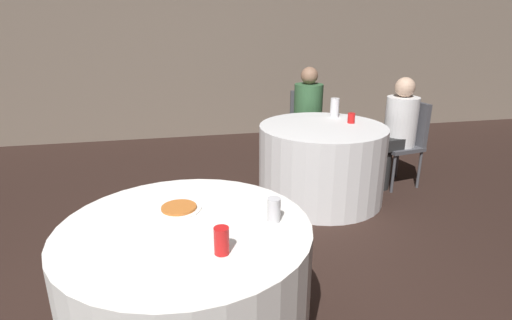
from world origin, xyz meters
name	(u,v)px	position (x,y,z in m)	size (l,w,h in m)	color
wall_back	(176,43)	(0.00, 4.35, 1.40)	(16.00, 0.06, 2.80)	gray
table_near	(189,291)	(-0.08, -0.01, 0.37)	(1.24, 1.24, 0.74)	white
table_far	(321,163)	(1.30, 1.74, 0.37)	(1.22, 1.22, 0.74)	white
chair_far_east	(406,136)	(2.31, 1.91, 0.54)	(0.47, 0.46, 0.90)	#47474C
chair_far_north	(306,122)	(1.47, 2.75, 0.54)	(0.46, 0.47, 0.90)	#47474C
person_green_jacket	(308,119)	(1.45, 2.59, 0.61)	(0.37, 0.50, 1.20)	#282828
person_white_shirt	(394,133)	(2.15, 1.88, 0.59)	(0.50, 0.36, 1.16)	#282828
pizza_plate_near	(179,208)	(-0.10, 0.18, 0.75)	(0.23, 0.23, 0.02)	white
soda_can_silver	(274,210)	(0.36, -0.04, 0.81)	(0.07, 0.07, 0.12)	silver
soda_can_red	(222,241)	(0.07, -0.28, 0.81)	(0.07, 0.07, 0.12)	red
bottle_far	(335,108)	(1.54, 2.06, 0.84)	(0.09, 0.09, 0.20)	white
cup_far	(351,118)	(1.60, 1.79, 0.79)	(0.07, 0.07, 0.10)	red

